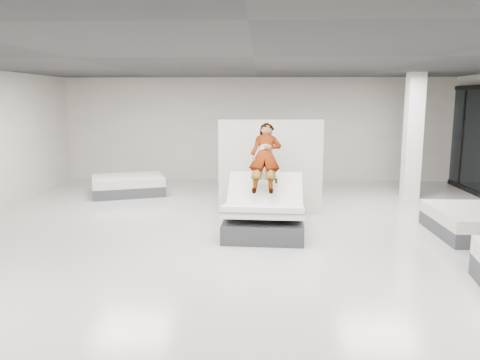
% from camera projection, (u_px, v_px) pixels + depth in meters
% --- Properties ---
extents(room, '(14.00, 14.04, 3.20)m').
position_uv_depth(room, '(254.00, 157.00, 7.66)').
color(room, '#B9B6AE').
rests_on(room, ground).
extents(hero_bed, '(1.57, 2.03, 1.19)m').
position_uv_depth(hero_bed, '(264.00, 214.00, 8.99)').
color(hero_bed, '#343539').
rests_on(hero_bed, floor).
extents(person, '(0.69, 1.50, 1.46)m').
position_uv_depth(person, '(265.00, 168.00, 9.16)').
color(person, slate).
rests_on(person, hero_bed).
extents(remote, '(0.06, 0.14, 0.08)m').
position_uv_depth(remote, '(276.00, 181.00, 8.83)').
color(remote, black).
rests_on(remote, person).
extents(divider_panel, '(2.31, 0.19, 2.10)m').
position_uv_depth(divider_panel, '(270.00, 167.00, 10.37)').
color(divider_panel, silver).
rests_on(divider_panel, floor).
extents(flat_bed_right_far, '(1.36, 1.81, 0.49)m').
position_uv_depth(flat_bed_right_far, '(472.00, 223.00, 8.80)').
color(flat_bed_right_far, '#343539').
rests_on(flat_bed_right_far, floor).
extents(flat_bed_left_far, '(2.19, 1.92, 0.50)m').
position_uv_depth(flat_bed_left_far, '(128.00, 185.00, 12.59)').
color(flat_bed_left_far, '#343539').
rests_on(flat_bed_left_far, floor).
extents(column, '(0.40, 0.40, 3.20)m').
position_uv_depth(column, '(413.00, 136.00, 11.92)').
color(column, white).
rests_on(column, floor).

